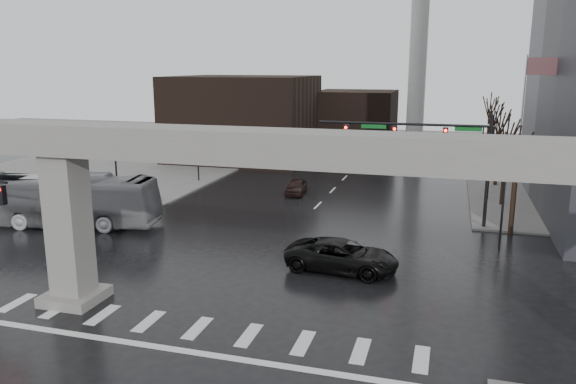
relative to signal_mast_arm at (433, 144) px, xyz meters
name	(u,v)px	position (x,y,z in m)	size (l,w,h in m)	color
ground	(207,318)	(-8.99, -18.80, -5.83)	(160.00, 160.00, 0.00)	black
sidewalk_nw	(131,162)	(-34.99, 17.20, -5.75)	(28.00, 36.00, 0.15)	slate
elevated_guideway	(229,172)	(-7.73, -18.80, 1.05)	(48.00, 2.60, 8.70)	gray
building_far_left	(243,118)	(-22.99, 23.20, -0.83)	(16.00, 14.00, 10.00)	black
building_far_mid	(356,121)	(-10.99, 33.20, -1.83)	(10.00, 10.00, 8.00)	black
smokestack	(419,46)	(-2.99, 27.20, 7.52)	(3.60, 3.60, 30.00)	#BBBBB6
signal_mast_arm	(433,144)	(0.00, 0.00, 0.00)	(12.12, 0.43, 8.00)	black
flagpole_assembly	(526,118)	(6.30, 3.20, 1.70)	(2.06, 0.12, 12.00)	silver
lamp_right_0	(504,196)	(4.51, -4.80, -2.36)	(1.22, 0.32, 5.11)	black
lamp_right_1	(490,160)	(4.51, 9.20, -2.36)	(1.22, 0.32, 5.11)	black
lamp_right_2	(483,139)	(4.51, 23.20, -2.36)	(1.22, 0.32, 5.11)	black
lamp_left_0	(116,173)	(-22.49, -4.80, -2.36)	(1.22, 0.32, 5.11)	black
lamp_left_1	(198,147)	(-22.49, 9.20, -2.36)	(1.22, 0.32, 5.11)	black
lamp_left_2	(247,131)	(-22.49, 23.20, -2.36)	(1.22, 0.32, 5.11)	black
tree_right_0	(514,194)	(5.54, -0.78, -3.04)	(1.09, 1.58, 7.50)	black
tree_right_1	(505,172)	(5.54, 7.22, -2.98)	(1.09, 1.61, 7.67)	black
tree_right_2	(498,156)	(5.54, 15.22, -2.91)	(1.10, 1.63, 7.85)	black
tree_right_3	(492,144)	(5.54, 23.22, -2.85)	(1.11, 1.66, 8.02)	black
tree_right_4	(488,135)	(5.54, 31.22, -2.79)	(1.12, 1.69, 8.19)	black
pickup_truck	(342,256)	(-4.24, -11.06, -4.96)	(2.89, 6.27, 1.74)	black
city_bus	(64,200)	(-25.01, -7.72, -3.95)	(3.16, 13.49, 3.76)	#949498
far_car	(296,187)	(-11.80, 6.77, -5.17)	(1.55, 3.85, 1.31)	black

